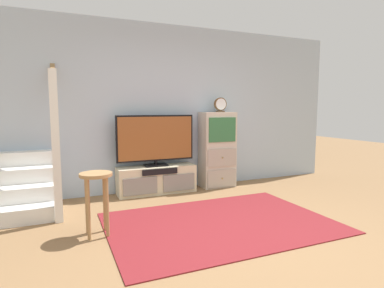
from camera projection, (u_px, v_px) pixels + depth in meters
The scene contains 9 objects.
ground_plane at pixel (249, 243), 3.18m from camera, with size 20.00×20.00×0.00m, color olive.
back_wall at pixel (168, 108), 5.28m from camera, with size 6.40×0.12×2.70m, color #A8BCD1.
area_rug at pixel (220, 223), 3.73m from camera, with size 2.60×1.80×0.01m, color maroon.
media_console at pixel (157, 180), 5.04m from camera, with size 1.25×0.38×0.44m.
television at pixel (156, 139), 4.99m from camera, with size 1.25×0.22×0.81m.
side_cabinet at pixel (217, 150), 5.43m from camera, with size 0.58×0.38×1.29m.
desk_clock at pixel (220, 105), 5.35m from camera, with size 0.22×0.08×0.25m.
staircase at pixel (19, 181), 4.28m from camera, with size 1.00×1.36×2.20m.
bar_stool_near at pixel (96, 189), 3.32m from camera, with size 0.34×0.34×0.68m.
Camera 1 is at (-1.72, -2.58, 1.35)m, focal length 29.55 mm.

